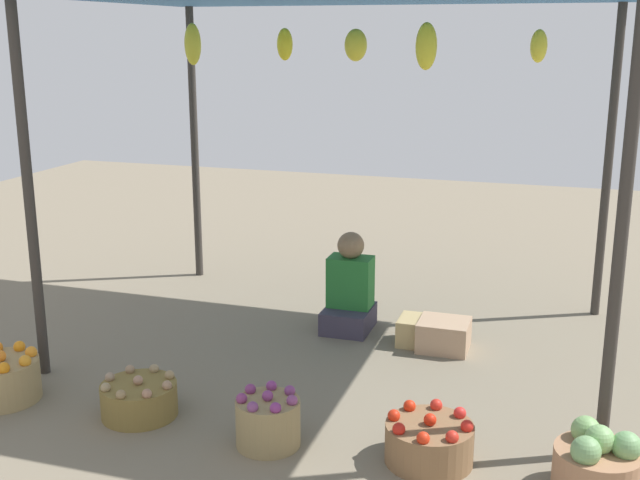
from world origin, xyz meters
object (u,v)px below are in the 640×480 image
at_px(basket_potatoes, 139,399).
at_px(basket_purple_onions, 268,421).
at_px(wooden_crate_stacked_rear, 424,332).
at_px(wooden_crate_near_vendor, 444,335).
at_px(basket_cabbages, 597,464).
at_px(basket_oranges, 2,379).
at_px(vendor_person, 350,292).
at_px(basket_red_tomatoes, 429,442).

relative_size(basket_potatoes, basket_purple_onions, 1.26).
bearing_deg(wooden_crate_stacked_rear, wooden_crate_near_vendor, -15.48).
relative_size(basket_cabbages, wooden_crate_stacked_rear, 1.18).
distance_m(basket_oranges, basket_purple_onions, 1.82).
xyz_separation_m(basket_oranges, basket_cabbages, (3.58, 0.04, 0.01)).
distance_m(vendor_person, basket_purple_onions, 1.92).
distance_m(basket_red_tomatoes, wooden_crate_stacked_rear, 1.70).
xyz_separation_m(vendor_person, basket_cabbages, (1.83, -1.85, -0.14)).
bearing_deg(wooden_crate_near_vendor, vendor_person, 165.63).
bearing_deg(basket_potatoes, wooden_crate_stacked_rear, 49.01).
relative_size(basket_oranges, basket_cabbages, 1.06).
bearing_deg(basket_potatoes, basket_cabbages, -0.79).
distance_m(basket_cabbages, wooden_crate_stacked_rear, 2.08).
distance_m(vendor_person, basket_oranges, 2.59).
bearing_deg(basket_purple_onions, basket_red_tomatoes, 6.07).
distance_m(basket_oranges, basket_cabbages, 3.59).
distance_m(basket_oranges, basket_potatoes, 0.94).
xyz_separation_m(vendor_person, basket_purple_onions, (0.06, -1.92, -0.15)).
bearing_deg(wooden_crate_near_vendor, basket_purple_onions, -112.72).
distance_m(basket_red_tomatoes, wooden_crate_near_vendor, 1.63).
height_order(basket_red_tomatoes, wooden_crate_near_vendor, basket_red_tomatoes).
bearing_deg(vendor_person, wooden_crate_near_vendor, -14.37).
distance_m(basket_potatoes, wooden_crate_stacked_rear, 2.20).
relative_size(basket_cabbages, wooden_crate_near_vendor, 1.19).
distance_m(vendor_person, wooden_crate_stacked_rear, 0.67).
height_order(basket_oranges, wooden_crate_stacked_rear, basket_oranges).
xyz_separation_m(basket_potatoes, wooden_crate_stacked_rear, (1.44, 1.66, -0.01)).
xyz_separation_m(vendor_person, wooden_crate_near_vendor, (0.78, -0.20, -0.19)).
xyz_separation_m(basket_oranges, wooden_crate_stacked_rear, (2.38, 1.74, -0.04)).
bearing_deg(basket_purple_onions, wooden_crate_near_vendor, 67.28).
relative_size(basket_potatoes, wooden_crate_near_vendor, 1.26).
xyz_separation_m(vendor_person, basket_red_tomatoes, (0.96, -1.82, -0.18)).
bearing_deg(basket_cabbages, basket_potatoes, 179.21).
bearing_deg(basket_cabbages, basket_oranges, -179.39).
distance_m(basket_purple_onions, basket_red_tomatoes, 0.91).
relative_size(basket_red_tomatoes, wooden_crate_near_vendor, 1.31).
bearing_deg(basket_red_tomatoes, basket_potatoes, 179.92).
bearing_deg(basket_purple_onions, basket_oranges, 179.25).
distance_m(wooden_crate_near_vendor, wooden_crate_stacked_rear, 0.16).
distance_m(basket_potatoes, basket_red_tomatoes, 1.79).
bearing_deg(vendor_person, basket_potatoes, -114.35).
xyz_separation_m(basket_oranges, wooden_crate_near_vendor, (2.54, 1.69, -0.03)).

